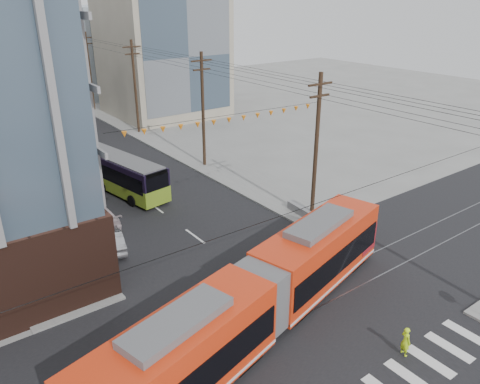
% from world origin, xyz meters
% --- Properties ---
extents(ground, '(160.00, 160.00, 0.00)m').
position_xyz_m(ground, '(0.00, 0.00, 0.00)').
color(ground, slate).
extents(bg_bldg_ne_near, '(14.00, 14.00, 16.00)m').
position_xyz_m(bg_bldg_ne_near, '(16.00, 48.00, 8.00)').
color(bg_bldg_ne_near, gray).
rests_on(bg_bldg_ne_near, ground).
extents(bg_bldg_ne_far, '(16.00, 16.00, 14.00)m').
position_xyz_m(bg_bldg_ne_far, '(18.00, 68.00, 7.00)').
color(bg_bldg_ne_far, '#8C99A5').
rests_on(bg_bldg_ne_far, ground).
extents(utility_pole_far, '(0.30, 0.30, 11.00)m').
position_xyz_m(utility_pole_far, '(8.50, 56.00, 5.50)').
color(utility_pole_far, black).
rests_on(utility_pole_far, ground).
extents(streetcar, '(20.77, 7.91, 3.99)m').
position_xyz_m(streetcar, '(-2.64, 3.43, 1.99)').
color(streetcar, red).
rests_on(streetcar, ground).
extents(city_bus, '(4.47, 11.79, 3.27)m').
position_xyz_m(city_bus, '(-0.85, 25.34, 1.63)').
color(city_bus, black).
rests_on(city_bus, ground).
extents(parked_car_silver, '(2.28, 4.31, 1.35)m').
position_xyz_m(parked_car_silver, '(-5.42, 15.84, 0.67)').
color(parked_car_silver, '#9EA0A5').
rests_on(parked_car_silver, ground).
extents(parked_car_white, '(2.36, 5.36, 1.53)m').
position_xyz_m(parked_car_white, '(-4.92, 19.88, 0.77)').
color(parked_car_white, silver).
rests_on(parked_car_white, ground).
extents(parked_car_grey, '(3.31, 5.20, 1.34)m').
position_xyz_m(parked_car_grey, '(-6.00, 22.79, 0.67)').
color(parked_car_grey, '#555960').
rests_on(parked_car_grey, ground).
extents(pedestrian, '(0.50, 0.64, 1.54)m').
position_xyz_m(pedestrian, '(1.82, -1.96, 0.77)').
color(pedestrian, '#CAFF19').
rests_on(pedestrian, ground).
extents(jersey_barrier, '(1.20, 3.89, 0.77)m').
position_xyz_m(jersey_barrier, '(8.30, 11.47, 0.38)').
color(jersey_barrier, slate).
rests_on(jersey_barrier, ground).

